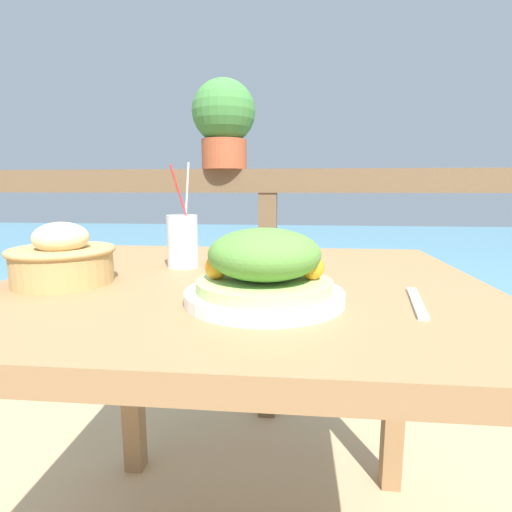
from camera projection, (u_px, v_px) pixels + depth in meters
name	position (u px, v px, depth m)	size (l,w,h in m)	color
patio_table	(243.00, 328.00, 0.86)	(0.98, 0.88, 0.77)	#997047
railing_fence	(268.00, 234.00, 1.59)	(2.80, 0.08, 1.03)	brown
sea_backdrop	(284.00, 262.00, 4.14)	(12.00, 4.00, 0.41)	#568EA8
salad_plate	(264.00, 271.00, 0.66)	(0.26, 0.26, 0.12)	white
drink_glass	(183.00, 241.00, 0.95)	(0.07, 0.08, 0.24)	silver
bread_basket	(63.00, 259.00, 0.79)	(0.20, 0.20, 0.12)	tan
potted_plant	(224.00, 120.00, 1.53)	(0.24, 0.24, 0.34)	#A34C2D
knife	(417.00, 302.00, 0.65)	(0.05, 0.18, 0.00)	silver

